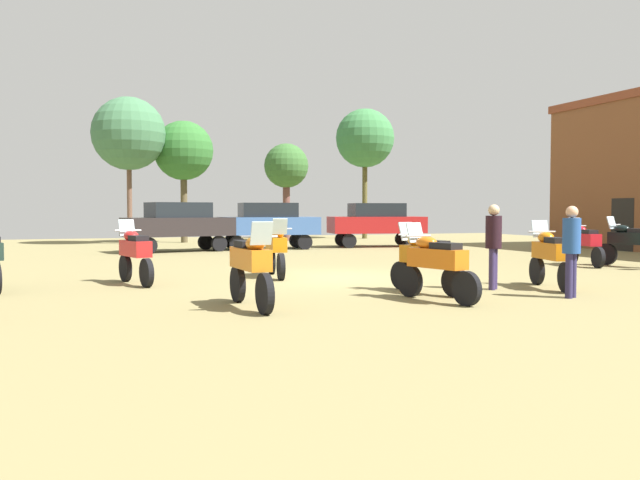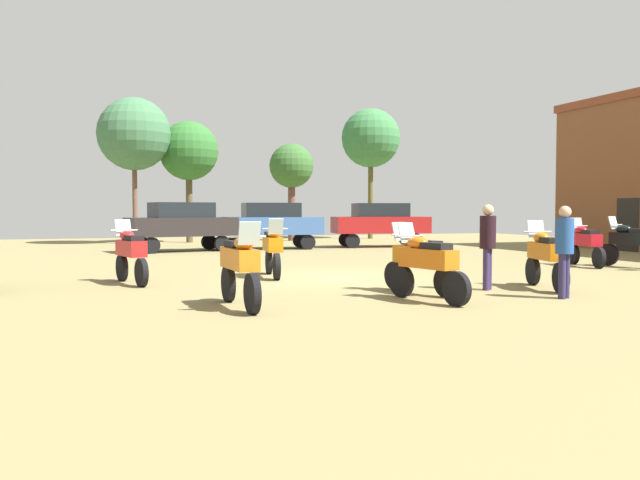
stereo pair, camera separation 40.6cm
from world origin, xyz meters
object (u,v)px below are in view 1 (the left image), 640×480
Objects in this scene: car_4 at (178,223)px; tree_4 at (183,151)px; tree_1 at (286,167)px; motorcycle_7 at (426,258)px; tree_5 at (365,139)px; motorcycle_11 at (276,248)px; motorcycle_9 at (251,265)px; motorcycle_2 at (551,255)px; car_1 at (268,222)px; motorcycle_8 at (135,253)px; tree_2 at (129,134)px; motorcycle_5 at (630,242)px; motorcycle_3 at (436,263)px; person_2 at (494,240)px; car_3 at (376,221)px; person_1 at (571,244)px; motorcycle_1 at (584,242)px.

tree_4 is at bearing -22.11° from car_4.
motorcycle_7 is at bearing -100.35° from tree_1.
tree_5 reaches higher than tree_4.
motorcycle_9 is at bearing 76.53° from motorcycle_11.
tree_5 is (6.43, 24.17, 5.17)m from motorcycle_2.
car_1 is at bearing -96.95° from motorcycle_11.
motorcycle_11 is (3.48, 0.42, 0.01)m from motorcycle_8.
car_1 is 8.33m from tree_4.
motorcycle_11 is 18.77m from tree_2.
motorcycle_2 is at bearing -39.04° from motorcycle_8.
car_4 is 0.60× the size of tree_5.
motorcycle_7 is 6.58m from motorcycle_8.
motorcycle_9 is (-3.87, -0.79, 0.04)m from motorcycle_7.
motorcycle_5 is 0.98× the size of motorcycle_11.
tree_4 is at bearing -83.88° from motorcycle_11.
motorcycle_3 is 27.41m from tree_5.
person_2 reaches higher than motorcycle_11.
motorcycle_9 is at bearing 157.49° from car_3.
person_2 reaches higher than motorcycle_7.
car_3 reaches higher than motorcycle_8.
motorcycle_3 is 2.74m from person_1.
motorcycle_1 is 1.21× the size of person_1.
motorcycle_9 is at bearing -143.11° from motorcycle_1.
car_3 is at bearing 33.38° from person_2.
motorcycle_2 is 1.01× the size of motorcycle_3.
tree_1 is at bearing -54.16° from car_4.
motorcycle_8 is 25.61m from tree_5.
car_1 and car_3 have the same top height.
car_4 is at bearing -100.37° from tree_4.
person_2 is (4.42, -15.28, -0.10)m from car_4.
car_1 is 0.58× the size of tree_5.
tree_2 reaches higher than motorcycle_3.
person_1 reaches higher than motorcycle_9.
person_1 is at bearing -48.81° from motorcycle_8.
tree_5 is (3.13, 8.30, 4.72)m from car_3.
motorcycle_11 is at bearing -108.11° from tree_1.
person_1 reaches higher than motorcycle_8.
motorcycle_2 is at bearing -104.90° from tree_5.
motorcycle_11 is (-9.74, -0.02, 0.02)m from motorcycle_1.
motorcycle_11 is at bearing -165.93° from motorcycle_1.
tree_4 is (-7.66, 7.14, 3.55)m from car_3.
tree_2 is at bearing 137.56° from motorcycle_1.
car_3 is 16.30m from person_2.
motorcycle_9 is at bearing -84.75° from motorcycle_8.
motorcycle_2 is 1.62m from person_1.
motorcycle_2 is 0.97× the size of motorcycle_5.
car_4 is at bearing 126.27° from motorcycle_2.
car_3 is at bearing 53.56° from motorcycle_7.
motorcycle_1 is 8.01m from person_1.
motorcycle_5 is 7.95m from person_2.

